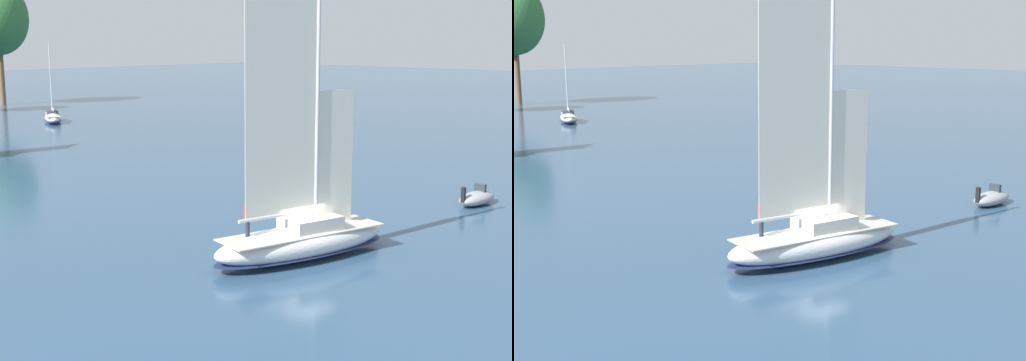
% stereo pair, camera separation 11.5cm
% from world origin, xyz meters
% --- Properties ---
extents(ground_plane, '(400.00, 400.00, 0.00)m').
position_xyz_m(ground_plane, '(0.00, 0.00, 0.00)').
color(ground_plane, '#2D4C6B').
extents(sailboat_main, '(9.93, 4.81, 13.15)m').
position_xyz_m(sailboat_main, '(0.01, -0.00, 1.05)').
color(sailboat_main, silver).
rests_on(sailboat_main, ground).
extents(sailboat_moored_near_marina, '(5.04, 7.04, 9.58)m').
position_xyz_m(sailboat_moored_near_marina, '(21.43, 57.97, 0.65)').
color(sailboat_moored_near_marina, silver).
rests_on(sailboat_moored_near_marina, ground).
extents(sailboat_moored_outer_mooring, '(8.18, 2.49, 11.17)m').
position_xyz_m(sailboat_moored_outer_mooring, '(34.19, 31.99, 0.76)').
color(sailboat_moored_outer_mooring, navy).
rests_on(sailboat_moored_outer_mooring, ground).
extents(motor_tender, '(3.59, 1.55, 1.36)m').
position_xyz_m(motor_tender, '(15.90, -0.84, 0.44)').
color(motor_tender, '#99999E').
rests_on(motor_tender, ground).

